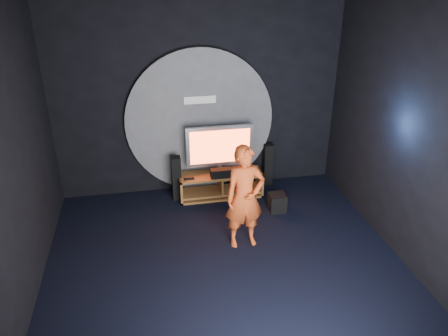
# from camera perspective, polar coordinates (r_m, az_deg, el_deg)

# --- Properties ---
(floor) EXTENTS (5.00, 5.00, 0.00)m
(floor) POSITION_cam_1_polar(r_m,az_deg,el_deg) (6.25, 0.38, -13.03)
(floor) COLOR black
(floor) RESTS_ON ground
(back_wall) EXTENTS (5.00, 0.04, 3.50)m
(back_wall) POSITION_cam_1_polar(r_m,az_deg,el_deg) (7.64, -3.29, 9.34)
(back_wall) COLOR black
(back_wall) RESTS_ON ground
(front_wall) EXTENTS (5.00, 0.04, 3.50)m
(front_wall) POSITION_cam_1_polar(r_m,az_deg,el_deg) (3.29, 9.35, -16.11)
(front_wall) COLOR black
(front_wall) RESTS_ON ground
(left_wall) EXTENTS (0.04, 5.00, 3.50)m
(left_wall) POSITION_cam_1_polar(r_m,az_deg,el_deg) (5.46, -26.25, -0.46)
(left_wall) COLOR black
(left_wall) RESTS_ON ground
(right_wall) EXTENTS (0.04, 5.00, 3.50)m
(right_wall) POSITION_cam_1_polar(r_m,az_deg,el_deg) (6.28, 23.46, 3.39)
(right_wall) COLOR black
(right_wall) RESTS_ON ground
(ceiling) EXTENTS (5.00, 5.00, 0.01)m
(ceiling) POSITION_cam_1_polar(r_m,az_deg,el_deg) (4.88, 0.50, 20.93)
(ceiling) COLOR black
(ceiling) RESTS_ON back_wall
(wall_disc_panel) EXTENTS (2.60, 0.11, 2.60)m
(wall_disc_panel) POSITION_cam_1_polar(r_m,az_deg,el_deg) (7.73, -3.15, 6.03)
(wall_disc_panel) COLOR #515156
(wall_disc_panel) RESTS_ON ground
(media_console) EXTENTS (1.49, 0.45, 0.45)m
(media_console) POSITION_cam_1_polar(r_m,az_deg,el_deg) (7.87, -0.39, -2.38)
(media_console) COLOR #97592E
(media_console) RESTS_ON ground
(tv) EXTENTS (1.18, 0.22, 0.87)m
(tv) POSITION_cam_1_polar(r_m,az_deg,el_deg) (7.61, -0.55, 2.70)
(tv) COLOR silver
(tv) RESTS_ON media_console
(center_speaker) EXTENTS (0.40, 0.15, 0.15)m
(center_speaker) POSITION_cam_1_polar(r_m,az_deg,el_deg) (7.61, -0.27, -0.65)
(center_speaker) COLOR black
(center_speaker) RESTS_ON media_console
(remote) EXTENTS (0.18, 0.05, 0.02)m
(remote) POSITION_cam_1_polar(r_m,az_deg,el_deg) (7.57, -4.59, -1.42)
(remote) COLOR black
(remote) RESTS_ON media_console
(tower_speaker_left) EXTENTS (0.16, 0.18, 0.81)m
(tower_speaker_left) POSITION_cam_1_polar(r_m,az_deg,el_deg) (7.74, -6.21, -1.32)
(tower_speaker_left) COLOR black
(tower_speaker_left) RESTS_ON ground
(tower_speaker_right) EXTENTS (0.16, 0.18, 0.81)m
(tower_speaker_right) POSITION_cam_1_polar(r_m,az_deg,el_deg) (8.24, 5.72, 0.49)
(tower_speaker_right) COLOR black
(tower_speaker_right) RESTS_ON ground
(subwoofer) EXTENTS (0.28, 0.28, 0.31)m
(subwoofer) POSITION_cam_1_polar(r_m,az_deg,el_deg) (7.50, 6.94, -4.50)
(subwoofer) COLOR black
(subwoofer) RESTS_ON ground
(player) EXTENTS (0.60, 0.42, 1.59)m
(player) POSITION_cam_1_polar(r_m,az_deg,el_deg) (6.31, 2.74, -3.86)
(player) COLOR #CE491C
(player) RESTS_ON ground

